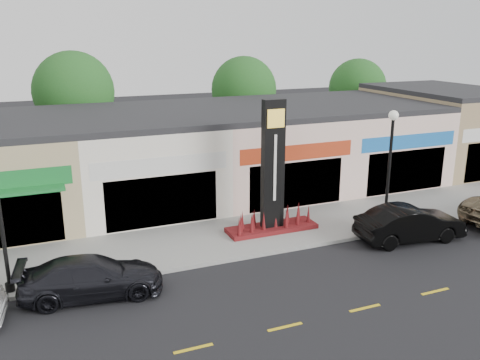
{
  "coord_description": "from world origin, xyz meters",
  "views": [
    {
      "loc": [
        -6.61,
        -15.41,
        8.86
      ],
      "look_at": [
        1.34,
        4.0,
        2.78
      ],
      "focal_mm": 38.0,
      "sensor_mm": 36.0,
      "label": 1
    }
  ],
  "objects_px": {
    "lamp_east_near": "(390,158)",
    "car_dark_sedan": "(92,277)",
    "pylon_sign": "(273,186)",
    "car_black_conv": "(410,224)"
  },
  "relations": [
    {
      "from": "lamp_east_near",
      "to": "car_dark_sedan",
      "type": "distance_m",
      "value": 13.66
    },
    {
      "from": "car_dark_sedan",
      "to": "pylon_sign",
      "type": "bearing_deg",
      "value": -63.88
    },
    {
      "from": "pylon_sign",
      "to": "car_dark_sedan",
      "type": "distance_m",
      "value": 8.95
    },
    {
      "from": "pylon_sign",
      "to": "car_black_conv",
      "type": "relative_size",
      "value": 1.25
    },
    {
      "from": "pylon_sign",
      "to": "car_black_conv",
      "type": "height_order",
      "value": "pylon_sign"
    },
    {
      "from": "pylon_sign",
      "to": "car_dark_sedan",
      "type": "xyz_separation_m",
      "value": [
        -8.33,
        -2.86,
        -1.57
      ]
    },
    {
      "from": "lamp_east_near",
      "to": "pylon_sign",
      "type": "distance_m",
      "value": 5.42
    },
    {
      "from": "lamp_east_near",
      "to": "pylon_sign",
      "type": "height_order",
      "value": "pylon_sign"
    },
    {
      "from": "lamp_east_near",
      "to": "car_black_conv",
      "type": "bearing_deg",
      "value": -79.56
    },
    {
      "from": "lamp_east_near",
      "to": "car_dark_sedan",
      "type": "bearing_deg",
      "value": -175.01
    }
  ]
}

